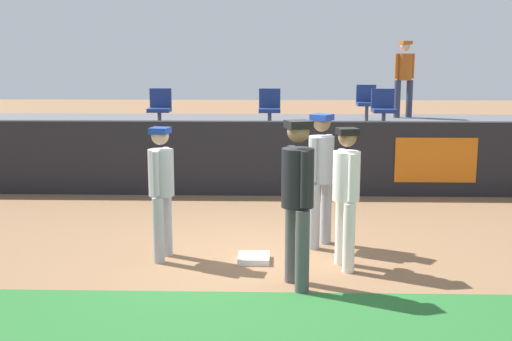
% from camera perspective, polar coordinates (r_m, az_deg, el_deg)
% --- Properties ---
extents(ground_plane, '(60.00, 60.00, 0.00)m').
position_cam_1_polar(ground_plane, '(8.12, 1.22, -8.32)').
color(ground_plane, '#846042').
extents(first_base, '(0.40, 0.40, 0.08)m').
position_cam_1_polar(first_base, '(8.18, -0.20, -7.89)').
color(first_base, white).
rests_on(first_base, ground_plane).
extents(player_fielder_home, '(0.39, 0.57, 1.74)m').
position_cam_1_polar(player_fielder_home, '(7.78, 8.10, -1.59)').
color(player_fielder_home, white).
rests_on(player_fielder_home, ground_plane).
extents(player_runner_visitor, '(0.38, 0.47, 1.71)m').
position_cam_1_polar(player_runner_visitor, '(8.13, -8.50, -1.19)').
color(player_runner_visitor, '#9EA3AD').
rests_on(player_runner_visitor, ground_plane).
extents(player_coach_visitor, '(0.48, 0.48, 1.82)m').
position_cam_1_polar(player_coach_visitor, '(8.63, 5.86, -0.02)').
color(player_coach_visitor, '#9EA3AD').
rests_on(player_coach_visitor, ground_plane).
extents(player_umpire, '(0.46, 0.51, 1.90)m').
position_cam_1_polar(player_umpire, '(7.05, 3.75, -1.96)').
color(player_umpire, '#4C4C51').
rests_on(player_umpire, ground_plane).
extents(field_wall, '(18.00, 0.26, 1.39)m').
position_cam_1_polar(field_wall, '(11.89, 1.46, 1.11)').
color(field_wall, black).
rests_on(field_wall, ground_plane).
extents(bleacher_platform, '(18.00, 4.80, 1.08)m').
position_cam_1_polar(bleacher_platform, '(14.46, 1.43, 2.12)').
color(bleacher_platform, '#59595E').
rests_on(bleacher_platform, ground_plane).
extents(seat_front_left, '(0.45, 0.44, 0.84)m').
position_cam_1_polar(seat_front_left, '(13.44, -8.64, 5.72)').
color(seat_front_left, '#4C4C51').
rests_on(seat_front_left, bleacher_platform).
extents(seat_front_right, '(0.47, 0.44, 0.84)m').
position_cam_1_polar(seat_front_right, '(13.41, 11.37, 5.63)').
color(seat_front_right, '#4C4C51').
rests_on(seat_front_right, bleacher_platform).
extents(seat_back_right, '(0.46, 0.44, 0.84)m').
position_cam_1_polar(seat_back_right, '(15.17, 9.90, 6.19)').
color(seat_back_right, '#4C4C51').
rests_on(seat_back_right, bleacher_platform).
extents(seat_front_center, '(0.44, 0.44, 0.84)m').
position_cam_1_polar(seat_front_center, '(13.22, 1.23, 5.75)').
color(seat_front_center, '#4C4C51').
rests_on(seat_front_center, bleacher_platform).
extents(spectator_hooded, '(0.50, 0.45, 1.87)m').
position_cam_1_polar(spectator_hooded, '(16.17, 13.18, 8.49)').
color(spectator_hooded, '#33384C').
rests_on(spectator_hooded, bleacher_platform).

